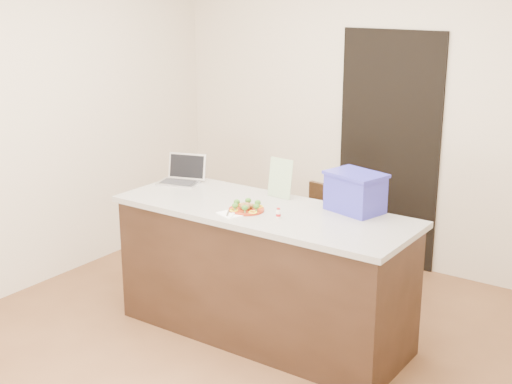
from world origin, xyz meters
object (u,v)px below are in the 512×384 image
Objects in this scene: blue_box at (355,192)px; napkin at (232,214)px; plate at (247,209)px; chair at (324,238)px; laptop at (183,175)px; yogurt_bottle at (278,214)px; island at (263,272)px.

napkin is at bearing -126.17° from blue_box.
plate is 1.49× the size of napkin.
napkin reaches higher than chair.
laptop reaches higher than napkin.
blue_box is at bearing 39.17° from napkin.
plate is 3.52× the size of yogurt_bottle.
plate is 0.86m from laptop.
napkin is at bearing -107.36° from plate.
yogurt_bottle is at bearing -114.95° from blue_box.
island is 6.00× the size of laptop.
laptop is at bearing 167.52° from island.
napkin reaches higher than island.
napkin is 1.04m from chair.
laptop is 1.16m from chair.
blue_box is (0.52, 0.29, 0.59)m from island.
napkin is (-0.10, -0.22, 0.46)m from island.
yogurt_bottle is (0.29, 0.10, 0.02)m from napkin.
napkin is at bearing -91.89° from chair.
napkin is (-0.03, -0.11, -0.01)m from plate.
yogurt_bottle is at bearing -33.71° from laptop.
napkin is at bearing -114.22° from island.
plate is at bearing 72.64° from napkin.
island is 8.74× the size of plate.
plate reaches higher than island.
blue_box reaches higher than island.
yogurt_bottle is 0.95m from chair.
plate is at bearing -90.82° from chair.
yogurt_bottle is 0.19× the size of laptop.
yogurt_bottle is at bearing -30.75° from island.
blue_box reaches higher than plate.
island is 30.79× the size of yogurt_bottle.
chair is (-0.46, 0.43, -0.54)m from blue_box.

